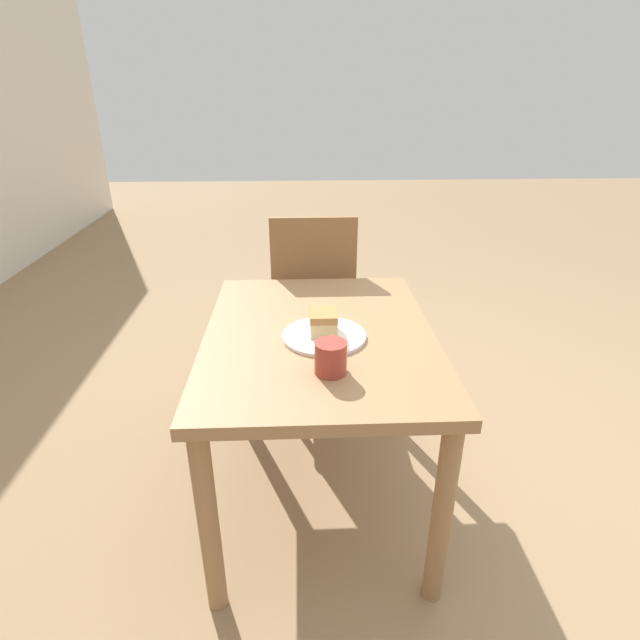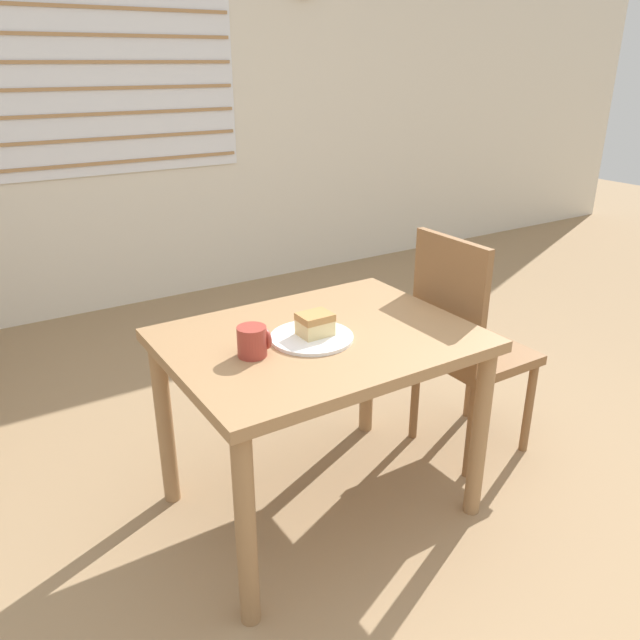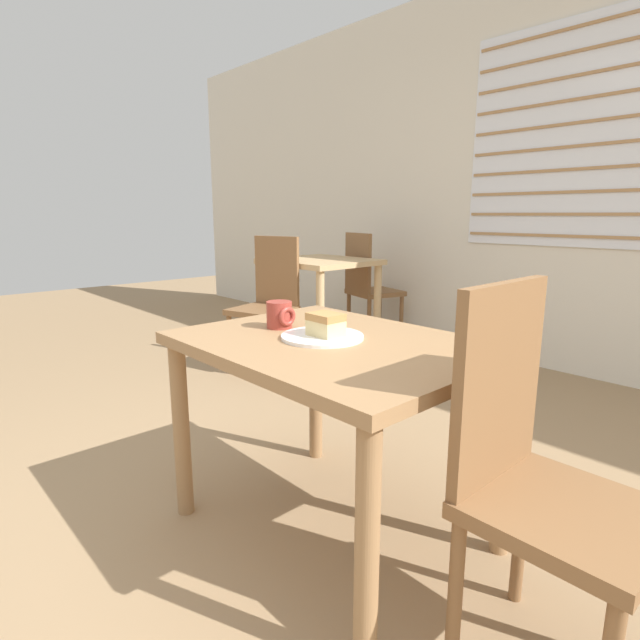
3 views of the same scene
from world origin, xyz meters
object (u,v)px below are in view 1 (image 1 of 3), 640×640
at_px(chair_near_window, 313,304).
at_px(plate, 324,336).
at_px(cake_slice, 323,322).
at_px(dining_table_near, 319,359).
at_px(coffee_mug, 331,357).

xyz_separation_m(chair_near_window, plate, (-0.73, -0.01, 0.20)).
bearing_deg(plate, chair_near_window, 1.09).
relative_size(plate, cake_slice, 2.54).
xyz_separation_m(dining_table_near, coffee_mug, (-0.26, -0.02, 0.15)).
distance_m(dining_table_near, cake_slice, 0.15).
relative_size(chair_near_window, coffee_mug, 9.44).
relative_size(cake_slice, coffee_mug, 1.08).
bearing_deg(plate, coffee_mug, -178.04).
bearing_deg(plate, dining_table_near, 18.73).
bearing_deg(dining_table_near, chair_near_window, 0.01).
height_order(plate, coffee_mug, coffee_mug).
xyz_separation_m(dining_table_near, chair_near_window, (0.69, 0.00, -0.09)).
height_order(dining_table_near, coffee_mug, coffee_mug).
relative_size(dining_table_near, plate, 3.68).
bearing_deg(cake_slice, plate, -172.54).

